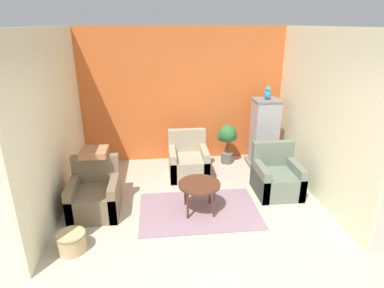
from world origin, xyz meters
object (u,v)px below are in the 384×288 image
at_px(armchair_left, 95,196).
at_px(wicker_basket, 71,241).
at_px(birdcage, 264,134).
at_px(potted_plant, 227,138).
at_px(armchair_right, 276,178).
at_px(armchair_middle, 188,162).
at_px(coffee_table, 199,186).
at_px(parrot, 267,93).

bearing_deg(armchair_left, wicker_basket, -99.94).
relative_size(birdcage, potted_plant, 1.67).
bearing_deg(armchair_right, armchair_middle, 149.52).
height_order(armchair_left, wicker_basket, armchair_left).
height_order(armchair_middle, birdcage, birdcage).
bearing_deg(coffee_table, parrot, 46.61).
bearing_deg(armchair_middle, potted_plant, 29.33).
relative_size(potted_plant, wicker_basket, 2.21).
height_order(armchair_middle, potted_plant, armchair_middle).
distance_m(coffee_table, armchair_right, 1.50).
distance_m(coffee_table, armchair_left, 1.63).
distance_m(birdcage, wicker_basket, 4.14).
relative_size(armchair_middle, birdcage, 0.61).
xyz_separation_m(armchair_left, potted_plant, (2.44, 1.64, 0.28)).
height_order(armchair_left, armchair_middle, same).
distance_m(armchair_middle, wicker_basket, 2.71).
relative_size(armchair_left, armchair_middle, 1.00).
bearing_deg(armchair_right, coffee_table, -162.04).
xyz_separation_m(potted_plant, wicker_basket, (-2.61, -2.56, -0.41)).
relative_size(coffee_table, wicker_basket, 1.72).
bearing_deg(birdcage, armchair_middle, -168.66).
relative_size(armchair_right, parrot, 3.19).
xyz_separation_m(parrot, wicker_basket, (-3.33, -2.40, -1.38)).
bearing_deg(birdcage, potted_plant, 166.74).
bearing_deg(potted_plant, coffee_table, -114.63).
distance_m(parrot, potted_plant, 1.22).
distance_m(coffee_table, potted_plant, 1.99).
relative_size(coffee_table, birdcage, 0.47).
bearing_deg(coffee_table, wicker_basket, -156.92).
height_order(armchair_right, wicker_basket, armchair_right).
height_order(armchair_left, parrot, parrot).
bearing_deg(coffee_table, armchair_right, 17.96).
height_order(birdcage, parrot, parrot).
bearing_deg(wicker_basket, coffee_table, 23.08).
bearing_deg(armchair_left, parrot, 24.95).
height_order(potted_plant, wicker_basket, potted_plant).
height_order(coffee_table, potted_plant, potted_plant).
bearing_deg(armchair_left, coffee_table, -5.89).
bearing_deg(parrot, armchair_right, -96.41).
relative_size(parrot, potted_plant, 0.32).
height_order(armchair_left, potted_plant, armchair_left).
xyz_separation_m(birdcage, wicker_basket, (-3.33, -2.39, -0.54)).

